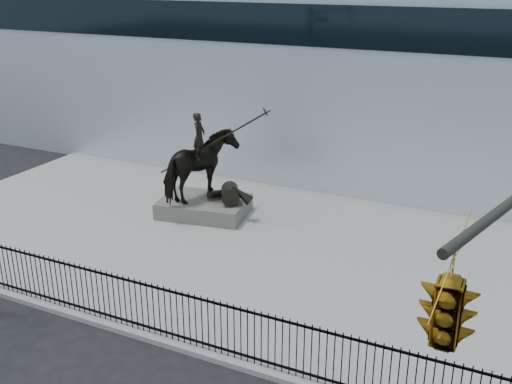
% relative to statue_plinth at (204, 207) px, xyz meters
% --- Properties ---
extents(plaza, '(30.00, 12.00, 0.15)m').
position_rel_statue_plinth_xyz_m(plaza, '(4.78, -1.83, -0.38)').
color(plaza, gray).
rests_on(plaza, ground).
extents(building, '(44.00, 14.00, 9.00)m').
position_rel_statue_plinth_xyz_m(building, '(4.78, 11.17, 4.04)').
color(building, silver).
rests_on(building, ground).
extents(picket_fence, '(22.10, 0.10, 1.50)m').
position_rel_statue_plinth_xyz_m(picket_fence, '(4.78, -7.58, 0.45)').
color(picket_fence, black).
rests_on(picket_fence, plaza).
extents(statue_plinth, '(3.60, 2.76, 0.61)m').
position_rel_statue_plinth_xyz_m(statue_plinth, '(0.00, 0.00, 0.00)').
color(statue_plinth, '#57544F').
rests_on(statue_plinth, plaza).
extents(equestrian_statue, '(4.14, 2.92, 3.55)m').
position_rel_statue_plinth_xyz_m(equestrian_statue, '(0.06, 0.01, 1.59)').
color(equestrian_statue, black).
rests_on(equestrian_statue, statue_plinth).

